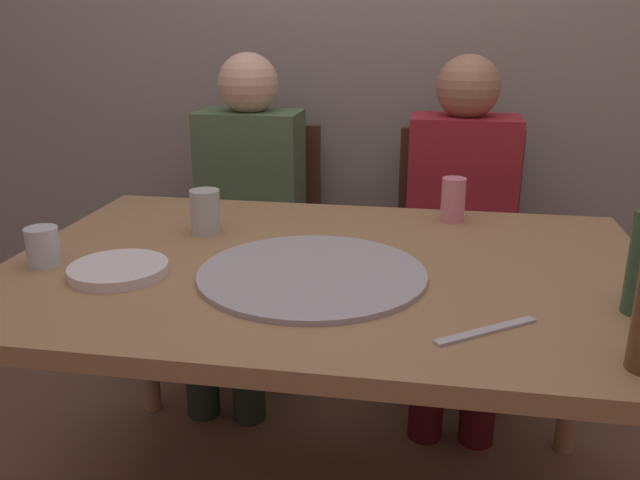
{
  "coord_description": "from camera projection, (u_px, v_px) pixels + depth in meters",
  "views": [
    {
      "loc": [
        0.22,
        -1.39,
        1.27
      ],
      "look_at": [
        -0.02,
        0.01,
        0.79
      ],
      "focal_mm": 36.6,
      "sensor_mm": 36.0,
      "label": 1
    }
  ],
  "objects": [
    {
      "name": "tumbler_far",
      "position": [
        43.0,
        247.0,
        1.47
      ],
      "size": [
        0.07,
        0.07,
        0.09
      ],
      "primitive_type": "cylinder",
      "color": "silver",
      "rests_on": "dining_table"
    },
    {
      "name": "dining_table",
      "position": [
        327.0,
        292.0,
        1.53
      ],
      "size": [
        1.48,
        0.99,
        0.74
      ],
      "color": "#99754C",
      "rests_on": "ground_plane"
    },
    {
      "name": "tumbler_near",
      "position": [
        205.0,
        212.0,
        1.7
      ],
      "size": [
        0.08,
        0.08,
        0.11
      ],
      "primitive_type": "cylinder",
      "color": "#B7C6BC",
      "rests_on": "dining_table"
    },
    {
      "name": "guest_in_sweater",
      "position": [
        245.0,
        209.0,
        2.3
      ],
      "size": [
        0.36,
        0.56,
        1.17
      ],
      "rotation": [
        0.0,
        0.0,
        3.14
      ],
      "color": "#4C6B47",
      "rests_on": "ground_plane"
    },
    {
      "name": "pizza_tray",
      "position": [
        312.0,
        273.0,
        1.42
      ],
      "size": [
        0.5,
        0.5,
        0.01
      ],
      "primitive_type": "cylinder",
      "color": "#ADADB2",
      "rests_on": "dining_table"
    },
    {
      "name": "back_wall",
      "position": [
        378.0,
        12.0,
        2.42
      ],
      "size": [
        6.0,
        0.1,
        2.6
      ],
      "primitive_type": "cube",
      "color": "gray",
      "rests_on": "ground_plane"
    },
    {
      "name": "chair_right",
      "position": [
        456.0,
        241.0,
        2.36
      ],
      "size": [
        0.44,
        0.44,
        0.9
      ],
      "rotation": [
        0.0,
        0.0,
        3.14
      ],
      "color": "#472D1E",
      "rests_on": "ground_plane"
    },
    {
      "name": "guest_in_beanie",
      "position": [
        460.0,
        219.0,
        2.18
      ],
      "size": [
        0.36,
        0.56,
        1.17
      ],
      "rotation": [
        0.0,
        0.0,
        3.14
      ],
      "color": "maroon",
      "rests_on": "ground_plane"
    },
    {
      "name": "chair_left",
      "position": [
        257.0,
        230.0,
        2.48
      ],
      "size": [
        0.44,
        0.44,
        0.9
      ],
      "rotation": [
        0.0,
        0.0,
        3.14
      ],
      "color": "#472D1E",
      "rests_on": "ground_plane"
    },
    {
      "name": "table_knife",
      "position": [
        486.0,
        331.0,
        1.16
      ],
      "size": [
        0.19,
        0.15,
        0.01
      ],
      "primitive_type": "cube",
      "rotation": [
        0.0,
        0.0,
        0.64
      ],
      "color": "#B7B7BC",
      "rests_on": "dining_table"
    },
    {
      "name": "soda_can",
      "position": [
        453.0,
        200.0,
        1.8
      ],
      "size": [
        0.07,
        0.07,
        0.12
      ],
      "primitive_type": "cylinder",
      "color": "pink",
      "rests_on": "dining_table"
    },
    {
      "name": "plate_stack",
      "position": [
        119.0,
        270.0,
        1.43
      ],
      "size": [
        0.22,
        0.22,
        0.02
      ],
      "primitive_type": "cylinder",
      "color": "white",
      "rests_on": "dining_table"
    }
  ]
}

